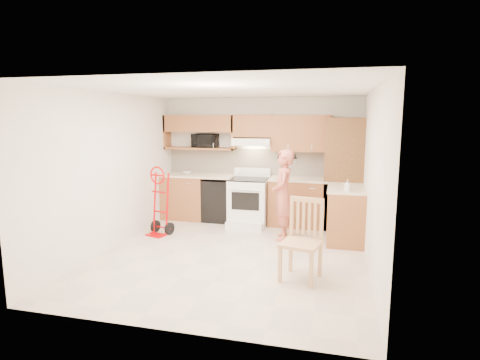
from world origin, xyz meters
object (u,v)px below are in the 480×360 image
at_px(dining_chair, 301,241).
at_px(person, 283,195).
at_px(hand_truck, 158,204).
at_px(microwave, 205,141).
at_px(range, 248,198).

bearing_deg(dining_chair, person, 118.30).
distance_m(hand_truck, dining_chair, 3.01).
xyz_separation_m(microwave, dining_chair, (2.24, -2.75, -1.10)).
distance_m(person, hand_truck, 2.24).
distance_m(microwave, dining_chair, 3.72).
xyz_separation_m(hand_truck, dining_chair, (2.67, -1.38, -0.03)).
height_order(range, hand_truck, hand_truck).
bearing_deg(microwave, hand_truck, -105.84).
distance_m(range, person, 1.08).
distance_m(microwave, range, 1.52).
bearing_deg(hand_truck, person, 22.89).
xyz_separation_m(person, dining_chair, (0.47, -1.67, -0.25)).
bearing_deg(dining_chair, hand_truck, 165.28).
relative_size(microwave, range, 0.46).
height_order(person, dining_chair, person).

